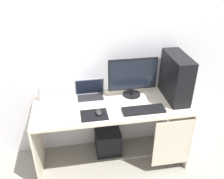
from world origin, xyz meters
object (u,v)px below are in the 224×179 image
(pc_tower, at_px, (176,77))
(speaker, at_px, (42,94))
(monitor, at_px, (133,77))
(laptop, at_px, (90,95))
(subwoofer, at_px, (108,141))
(keyboard, at_px, (144,110))
(mouse_left, at_px, (99,112))

(pc_tower, relative_size, speaker, 2.71)
(pc_tower, xyz_separation_m, monitor, (-0.43, 0.12, -0.02))
(laptop, height_order, subwoofer, laptop)
(laptop, bearing_deg, speaker, 176.47)
(keyboard, bearing_deg, pc_tower, 26.78)
(speaker, xyz_separation_m, keyboard, (0.99, -0.36, -0.08))
(pc_tower, bearing_deg, monitor, 164.86)
(laptop, relative_size, keyboard, 0.74)
(pc_tower, height_order, subwoofer, pc_tower)
(laptop, bearing_deg, pc_tower, -8.67)
(monitor, bearing_deg, speaker, 177.06)
(monitor, xyz_separation_m, keyboard, (0.04, -0.31, -0.21))
(mouse_left, xyz_separation_m, subwoofer, (0.13, 0.30, -0.64))
(pc_tower, distance_m, monitor, 0.44)
(mouse_left, bearing_deg, speaker, 148.31)
(speaker, relative_size, keyboard, 0.42)
(pc_tower, bearing_deg, subwoofer, 170.03)
(monitor, bearing_deg, laptop, 177.71)
(laptop, relative_size, mouse_left, 3.26)
(speaker, distance_m, subwoofer, 0.98)
(monitor, relative_size, subwoofer, 1.77)
(laptop, bearing_deg, mouse_left, -80.54)
(subwoofer, bearing_deg, mouse_left, -113.84)
(pc_tower, distance_m, subwoofer, 1.11)
(monitor, xyz_separation_m, laptop, (-0.45, 0.02, -0.18))
(laptop, relative_size, subwoofer, 1.07)
(laptop, distance_m, subwoofer, 0.68)
(pc_tower, xyz_separation_m, keyboard, (-0.38, -0.19, -0.23))
(pc_tower, bearing_deg, mouse_left, -168.13)
(monitor, bearing_deg, keyboard, -81.85)
(speaker, height_order, subwoofer, speaker)
(laptop, distance_m, mouse_left, 0.31)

